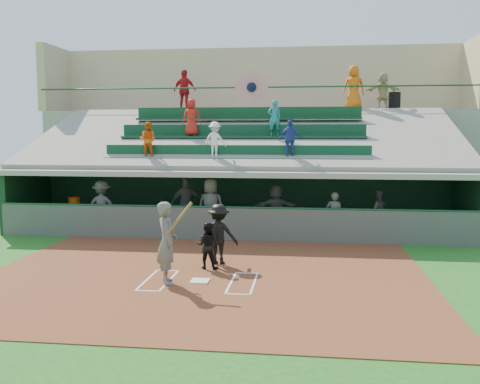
# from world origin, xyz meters

# --- Properties ---
(ground) EXTENTS (100.00, 100.00, 0.00)m
(ground) POSITION_xyz_m (0.00, 0.00, 0.00)
(ground) COLOR #1B5919
(ground) RESTS_ON ground
(dirt_slab) EXTENTS (11.00, 9.00, 0.02)m
(dirt_slab) POSITION_xyz_m (0.00, 0.50, 0.01)
(dirt_slab) COLOR brown
(dirt_slab) RESTS_ON ground
(home_plate) EXTENTS (0.43, 0.43, 0.03)m
(home_plate) POSITION_xyz_m (0.00, 0.00, 0.04)
(home_plate) COLOR white
(home_plate) RESTS_ON dirt_slab
(batters_box_chalk) EXTENTS (2.65, 1.85, 0.01)m
(batters_box_chalk) POSITION_xyz_m (0.00, 0.00, 0.02)
(batters_box_chalk) COLOR white
(batters_box_chalk) RESTS_ON dirt_slab
(dugout_floor) EXTENTS (16.00, 3.50, 0.04)m
(dugout_floor) POSITION_xyz_m (0.00, 6.75, 0.02)
(dugout_floor) COLOR gray
(dugout_floor) RESTS_ON ground
(concourse_slab) EXTENTS (20.00, 3.00, 4.60)m
(concourse_slab) POSITION_xyz_m (0.00, 13.50, 2.30)
(concourse_slab) COLOR gray
(concourse_slab) RESTS_ON ground
(grandstand) EXTENTS (20.40, 10.40, 7.80)m
(grandstand) POSITION_xyz_m (-0.01, 10.51, 2.26)
(grandstand) COLOR #505550
(grandstand) RESTS_ON ground
(batter_at_plate) EXTENTS (0.98, 0.84, 1.95)m
(batter_at_plate) POSITION_xyz_m (-0.74, -0.22, 1.00)
(batter_at_plate) COLOR #525450
(batter_at_plate) RESTS_ON dirt_slab
(catcher) EXTENTS (0.64, 0.52, 1.22)m
(catcher) POSITION_xyz_m (-0.05, 1.26, 0.63)
(catcher) COLOR black
(catcher) RESTS_ON dirt_slab
(home_umpire) EXTENTS (1.10, 0.69, 1.63)m
(home_umpire) POSITION_xyz_m (0.16, 1.83, 0.83)
(home_umpire) COLOR black
(home_umpire) RESTS_ON dirt_slab
(dugout_bench) EXTENTS (16.43, 1.89, 0.49)m
(dugout_bench) POSITION_xyz_m (-0.08, 8.04, 0.29)
(dugout_bench) COLOR olive
(dugout_bench) RESTS_ON dugout_floor
(white_table) EXTENTS (0.93, 0.73, 0.77)m
(white_table) POSITION_xyz_m (-5.94, 6.44, 0.43)
(white_table) COLOR silver
(white_table) RESTS_ON dugout_floor
(water_cooler) EXTENTS (0.40, 0.40, 0.40)m
(water_cooler) POSITION_xyz_m (-6.00, 6.38, 1.01)
(water_cooler) COLOR #D84A0C
(water_cooler) RESTS_ON white_table
(dugout_player_a) EXTENTS (1.26, 0.84, 1.82)m
(dugout_player_a) POSITION_xyz_m (-4.79, 6.02, 0.95)
(dugout_player_a) COLOR #60635D
(dugout_player_a) RESTS_ON dugout_floor
(dugout_player_b) EXTENTS (1.24, 0.87, 1.95)m
(dugout_player_b) POSITION_xyz_m (-1.80, 6.57, 1.02)
(dugout_player_b) COLOR #565854
(dugout_player_b) RESTS_ON dugout_floor
(dugout_player_c) EXTENTS (1.02, 0.73, 1.95)m
(dugout_player_c) POSITION_xyz_m (-0.80, 5.92, 1.02)
(dugout_player_c) COLOR #595C57
(dugout_player_c) RESTS_ON dugout_floor
(dugout_player_d) EXTENTS (1.61, 0.61, 1.71)m
(dugout_player_d) POSITION_xyz_m (1.44, 6.66, 0.89)
(dugout_player_d) COLOR #5C5E59
(dugout_player_d) RESTS_ON dugout_floor
(dugout_player_e) EXTENTS (0.63, 0.47, 1.55)m
(dugout_player_e) POSITION_xyz_m (3.44, 5.75, 0.82)
(dugout_player_e) COLOR #5A5D58
(dugout_player_e) RESTS_ON dugout_floor
(dugout_player_f) EXTENTS (0.86, 0.73, 1.55)m
(dugout_player_f) POSITION_xyz_m (4.99, 6.78, 0.82)
(dugout_player_f) COLOR #585A55
(dugout_player_f) RESTS_ON dugout_floor
(trash_bin) EXTENTS (0.54, 0.54, 0.81)m
(trash_bin) POSITION_xyz_m (6.46, 13.23, 5.01)
(trash_bin) COLOR black
(trash_bin) RESTS_ON concourse_slab
(concourse_staff_a) EXTENTS (1.23, 0.74, 1.95)m
(concourse_staff_a) POSITION_xyz_m (-3.31, 13.00, 5.58)
(concourse_staff_a) COLOR red
(concourse_staff_a) RESTS_ON concourse_slab
(concourse_staff_b) EXTENTS (0.95, 0.62, 1.93)m
(concourse_staff_b) POSITION_xyz_m (4.52, 12.18, 5.56)
(concourse_staff_b) COLOR #D65D0C
(concourse_staff_b) RESTS_ON concourse_slab
(concourse_staff_c) EXTENTS (1.48, 0.49, 1.59)m
(concourse_staff_c) POSITION_xyz_m (5.78, 12.20, 5.39)
(concourse_staff_c) COLOR tan
(concourse_staff_c) RESTS_ON concourse_slab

